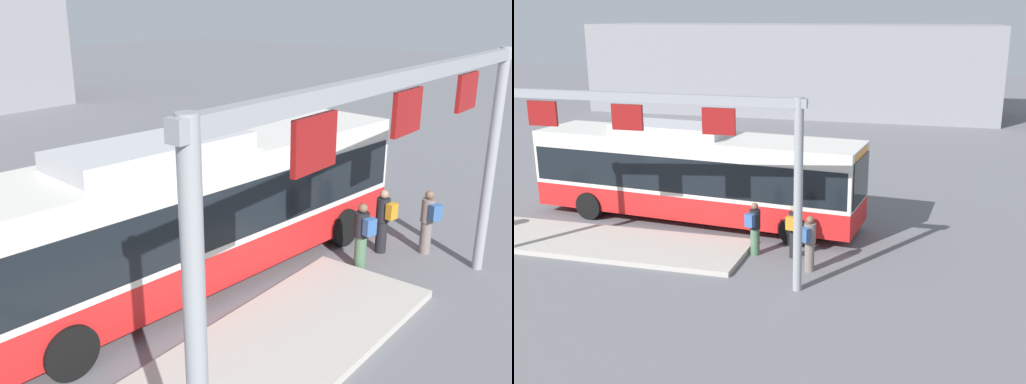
% 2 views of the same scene
% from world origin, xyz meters
% --- Properties ---
extents(ground_plane, '(120.00, 120.00, 0.00)m').
position_xyz_m(ground_plane, '(0.00, 0.00, 0.00)').
color(ground_plane, slate).
extents(platform_curb, '(10.00, 2.80, 0.16)m').
position_xyz_m(platform_curb, '(-2.28, -3.16, 0.08)').
color(platform_curb, '#B2ADA3').
rests_on(platform_curb, ground).
extents(bus_main, '(12.01, 3.63, 3.46)m').
position_xyz_m(bus_main, '(-0.01, 0.00, 1.81)').
color(bus_main, red).
rests_on(bus_main, ground).
extents(person_boarding, '(0.50, 0.60, 1.67)m').
position_xyz_m(person_boarding, '(4.82, -3.50, 0.89)').
color(person_boarding, slate).
rests_on(person_boarding, ground).
extents(person_waiting_near, '(0.40, 0.57, 1.67)m').
position_xyz_m(person_waiting_near, '(4.16, -2.61, 0.89)').
color(person_waiting_near, black).
rests_on(person_waiting_near, ground).
extents(person_waiting_mid, '(0.46, 0.59, 1.67)m').
position_xyz_m(person_waiting_mid, '(2.94, -2.68, 0.89)').
color(person_waiting_mid, '#476B4C').
rests_on(person_waiting_mid, ground).
extents(platform_sign_gantry, '(9.88, 0.24, 5.20)m').
position_xyz_m(platform_sign_gantry, '(0.03, -4.83, 3.78)').
color(platform_sign_gantry, gray).
rests_on(platform_sign_gantry, ground).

